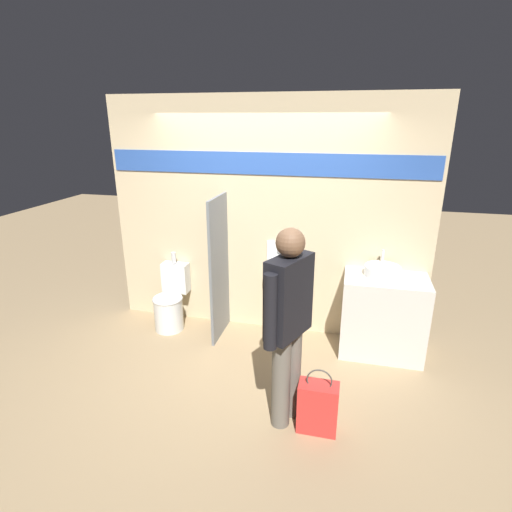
# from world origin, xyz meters

# --- Properties ---
(ground_plane) EXTENTS (16.00, 16.00, 0.00)m
(ground_plane) POSITION_xyz_m (0.00, 0.00, 0.00)
(ground_plane) COLOR #997F5B
(display_wall) EXTENTS (3.69, 0.07, 2.70)m
(display_wall) POSITION_xyz_m (0.00, 0.60, 1.36)
(display_wall) COLOR beige
(display_wall) RESTS_ON ground_plane
(sink_counter) EXTENTS (0.86, 0.55, 0.88)m
(sink_counter) POSITION_xyz_m (1.37, 0.30, 0.44)
(sink_counter) COLOR silver
(sink_counter) RESTS_ON ground_plane
(sink_basin) EXTENTS (0.37, 0.37, 0.25)m
(sink_basin) POSITION_xyz_m (1.32, 0.35, 0.93)
(sink_basin) COLOR silver
(sink_basin) RESTS_ON sink_counter
(cell_phone) EXTENTS (0.07, 0.14, 0.01)m
(cell_phone) POSITION_xyz_m (1.11, 0.19, 0.88)
(cell_phone) COLOR #B7B7BC
(cell_phone) RESTS_ON sink_counter
(divider_near_counter) EXTENTS (0.03, 0.60, 1.65)m
(divider_near_counter) POSITION_xyz_m (-0.45, 0.27, 0.83)
(divider_near_counter) COLOR slate
(divider_near_counter) RESTS_ON ground_plane
(urinal_near_counter) EXTENTS (0.32, 0.27, 1.16)m
(urinal_near_counter) POSITION_xyz_m (0.19, 0.44, 0.78)
(urinal_near_counter) COLOR silver
(urinal_near_counter) RESTS_ON ground_plane
(toilet) EXTENTS (0.36, 0.52, 0.91)m
(toilet) POSITION_xyz_m (-1.10, 0.29, 0.32)
(toilet) COLOR silver
(toilet) RESTS_ON ground_plane
(person_in_vest) EXTENTS (0.34, 0.55, 1.69)m
(person_in_vest) POSITION_xyz_m (0.54, -0.97, 0.93)
(person_in_vest) COLOR #666056
(person_in_vest) RESTS_ON ground_plane
(shopping_bag) EXTENTS (0.32, 0.18, 0.58)m
(shopping_bag) POSITION_xyz_m (0.81, -1.04, 0.22)
(shopping_bag) COLOR red
(shopping_bag) RESTS_ON ground_plane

